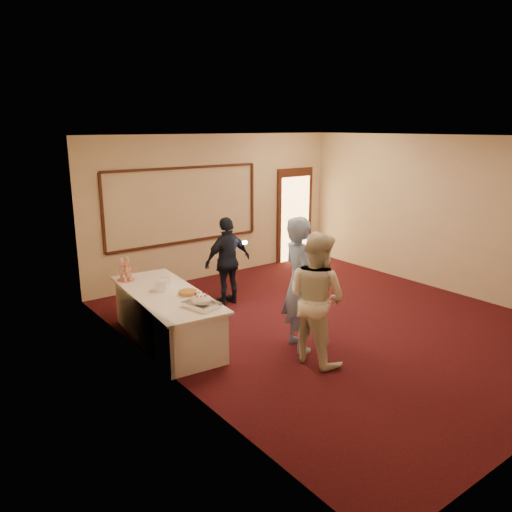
{
  "coord_description": "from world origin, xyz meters",
  "views": [
    {
      "loc": [
        -5.66,
        -5.39,
        3.16
      ],
      "look_at": [
        -1.05,
        0.74,
        1.15
      ],
      "focal_mm": 35.0,
      "sensor_mm": 36.0,
      "label": 1
    }
  ],
  "objects": [
    {
      "name": "floor",
      "position": [
        0.0,
        0.0,
        0.0
      ],
      "size": [
        7.0,
        7.0,
        0.0
      ],
      "primitive_type": "plane",
      "color": "black",
      "rests_on": "ground"
    },
    {
      "name": "pavlova_tray",
      "position": [
        -2.41,
        0.16,
        0.85
      ],
      "size": [
        0.43,
        0.52,
        0.18
      ],
      "color": "silver",
      "rests_on": "buffet_table"
    },
    {
      "name": "cupcake_stand",
      "position": [
        -2.75,
        1.92,
        0.91
      ],
      "size": [
        0.27,
        0.27,
        0.4
      ],
      "color": "#E25862",
      "rests_on": "buffet_table"
    },
    {
      "name": "guest",
      "position": [
        -0.87,
        1.82,
        0.8
      ],
      "size": [
        0.95,
        0.41,
        1.6
      ],
      "primitive_type": "imported",
      "rotation": [
        0.0,
        0.0,
        3.16
      ],
      "color": "black",
      "rests_on": "floor"
    },
    {
      "name": "wall_molding",
      "position": [
        -0.8,
        3.47,
        1.6
      ],
      "size": [
        3.45,
        0.04,
        1.55
      ],
      "color": "#32160F",
      "rests_on": "room_walls"
    },
    {
      "name": "tart",
      "position": [
        -2.32,
        0.7,
        0.8
      ],
      "size": [
        0.31,
        0.31,
        0.06
      ],
      "color": "white",
      "rests_on": "buffet_table"
    },
    {
      "name": "man",
      "position": [
        -1.1,
        -0.36,
        0.98
      ],
      "size": [
        0.65,
        0.82,
        1.95
      ],
      "primitive_type": "imported",
      "rotation": [
        0.0,
        0.0,
        1.28
      ],
      "color": "#7B96CF",
      "rests_on": "floor"
    },
    {
      "name": "buffet_table",
      "position": [
        -2.52,
        0.99,
        0.39
      ],
      "size": [
        1.17,
        2.53,
        0.77
      ],
      "color": "white",
      "rests_on": "floor"
    },
    {
      "name": "plate_stack_b",
      "position": [
        -2.33,
        1.34,
        0.84
      ],
      "size": [
        0.17,
        0.17,
        0.14
      ],
      "color": "white",
      "rests_on": "buffet_table"
    },
    {
      "name": "room_walls",
      "position": [
        0.0,
        0.0,
        2.03
      ],
      "size": [
        6.04,
        7.04,
        3.02
      ],
      "color": "beige",
      "rests_on": "floor"
    },
    {
      "name": "woman",
      "position": [
        -1.19,
        -0.8,
        0.91
      ],
      "size": [
        0.79,
        0.96,
        1.82
      ],
      "primitive_type": "imported",
      "rotation": [
        0.0,
        0.0,
        1.69
      ],
      "color": "white",
      "rests_on": "floor"
    },
    {
      "name": "doorway",
      "position": [
        2.15,
        3.45,
        1.08
      ],
      "size": [
        1.05,
        0.07,
        2.2
      ],
      "color": "#32160F",
      "rests_on": "floor"
    },
    {
      "name": "camera_flash",
      "position": [
        -0.66,
        1.59,
        1.16
      ],
      "size": [
        0.08,
        0.05,
        0.05
      ],
      "primitive_type": "cube",
      "rotation": [
        0.0,
        0.0,
        0.23
      ],
      "color": "white",
      "rests_on": "guest"
    },
    {
      "name": "plate_stack_a",
      "position": [
        -2.53,
        1.09,
        0.85
      ],
      "size": [
        0.2,
        0.2,
        0.17
      ],
      "color": "white",
      "rests_on": "buffet_table"
    }
  ]
}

